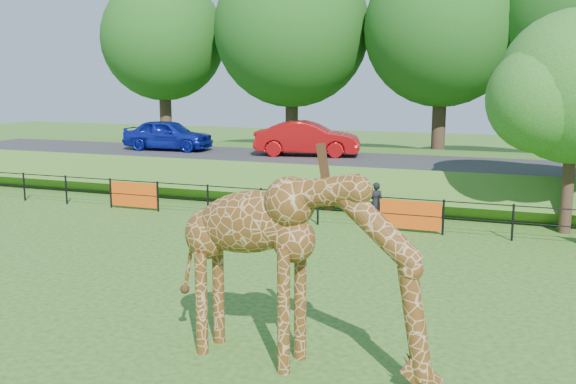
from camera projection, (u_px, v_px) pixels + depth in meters
name	position (u px, v px, depth m)	size (l,w,h in m)	color
ground	(203.00, 305.00, 13.55)	(90.00, 90.00, 0.00)	#225314
giraffe	(300.00, 271.00, 10.36)	(4.66, 0.86, 3.33)	#5C3713
perimeter_fence	(318.00, 208.00, 20.84)	(28.07, 0.10, 1.10)	black
embankment	(370.00, 173.00, 27.74)	(40.00, 9.00, 1.30)	#225314
road	(363.00, 161.00, 26.23)	(40.00, 5.00, 0.12)	#29292B
car_blue	(168.00, 135.00, 29.64)	(1.67, 4.15, 1.41)	#1625B7
car_red	(307.00, 139.00, 27.50)	(1.56, 4.46, 1.47)	red
visitor	(376.00, 202.00, 21.11)	(0.50, 0.33, 1.36)	black
bg_tree_line	(440.00, 27.00, 31.94)	(37.30, 8.80, 11.82)	#311F16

